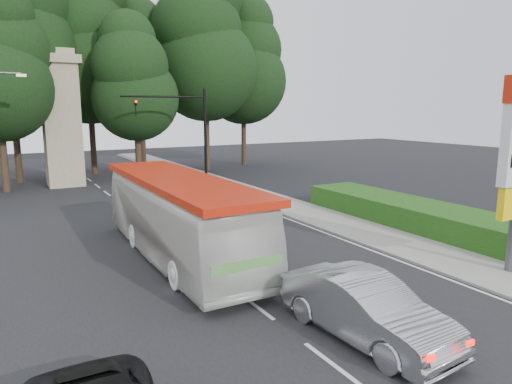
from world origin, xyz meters
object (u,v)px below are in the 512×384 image
traffic_signal_mast (188,124)px  transit_bus (179,218)px  sedan_silver (365,308)px  monument (61,118)px

traffic_signal_mast → transit_bus: (-6.06, -14.54, -3.07)m
transit_bus → sedan_silver: size_ratio=2.32×
monument → transit_bus: 20.90m
sedan_silver → traffic_signal_mast: bearing=75.6°
transit_bus → monument: bearing=94.9°
transit_bus → traffic_signal_mast: bearing=67.7°
transit_bus → sedan_silver: (1.88, -8.41, -0.78)m
monument → sedan_silver: 29.47m
traffic_signal_mast → sedan_silver: size_ratio=1.45×
traffic_signal_mast → monument: monument is taller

